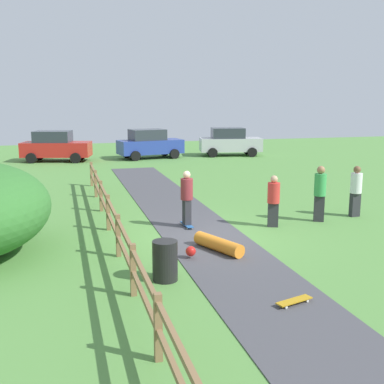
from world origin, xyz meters
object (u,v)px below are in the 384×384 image
object	(u,v)px
parked_car_blue	(150,144)
skater_fallen	(216,245)
parked_car_red	(56,146)
bystander_green	(320,191)
trash_bin	(165,261)
skater_riding	(187,196)
parked_car_silver	(230,142)
bystander_red	(274,199)
skateboard_loose	(294,301)
bystander_white	(356,189)

from	to	relation	value
parked_car_blue	skater_fallen	bearing A→B (deg)	-95.40
skater_fallen	parked_car_blue	bearing A→B (deg)	84.60
skater_fallen	parked_car_red	world-z (taller)	parked_car_red
parked_car_red	bystander_green	bearing A→B (deg)	-64.93
skater_fallen	bystander_green	bearing A→B (deg)	27.17
trash_bin	skater_fallen	distance (m)	2.33
bystander_green	parked_car_red	xyz separation A→B (m)	(-8.33, 17.80, -0.05)
skater_riding	parked_car_silver	size ratio (longest dim) A/B	0.40
bystander_red	parked_car_blue	xyz separation A→B (m)	(-0.61, 18.00, 0.07)
parked_car_silver	parked_car_red	distance (m)	11.61
bystander_green	parked_car_silver	xyz separation A→B (m)	(3.28, 17.80, -0.05)
parked_car_silver	parked_car_red	size ratio (longest dim) A/B	0.99
skater_riding	parked_car_silver	distance (m)	18.99
parked_car_blue	parked_car_red	bearing A→B (deg)	179.79
bystander_green	skateboard_loose	bearing A→B (deg)	-123.58
parked_car_blue	parked_car_silver	bearing A→B (deg)	0.19
trash_bin	skater_riding	distance (m)	4.47
bystander_white	parked_car_blue	bearing A→B (deg)	102.43
skateboard_loose	bystander_green	size ratio (longest dim) A/B	0.45
trash_bin	bystander_green	size ratio (longest dim) A/B	0.49
trash_bin	parked_car_blue	xyz separation A→B (m)	(3.59, 21.51, 0.51)
skater_riding	bystander_green	distance (m)	4.37
trash_bin	skater_fallen	world-z (taller)	trash_bin
bystander_green	parked_car_blue	distance (m)	17.93
parked_car_silver	parked_car_blue	world-z (taller)	same
bystander_white	bystander_red	distance (m)	3.28
parked_car_silver	bystander_red	bearing A→B (deg)	-105.53
skater_fallen	bystander_white	world-z (taller)	bystander_white
bystander_green	parked_car_red	distance (m)	19.65
trash_bin	parked_car_red	world-z (taller)	parked_car_red
skater_fallen	bystander_red	xyz separation A→B (m)	(2.50, 1.95, 0.69)
bystander_red	parked_car_red	distance (m)	19.19
skateboard_loose	bystander_green	distance (m)	6.88
skateboard_loose	bystander_red	xyz separation A→B (m)	(2.05, 5.46, 0.80)
skateboard_loose	parked_car_red	bearing A→B (deg)	100.98
trash_bin	bystander_white	xyz separation A→B (m)	(7.45, 4.01, 0.50)
parked_car_silver	skater_riding	bearing A→B (deg)	-113.68
skater_riding	trash_bin	bearing A→B (deg)	-110.89
bystander_green	parked_car_blue	bearing A→B (deg)	97.50
parked_car_red	bystander_red	bearing A→B (deg)	-69.88
parked_car_red	parked_car_blue	xyz separation A→B (m)	(5.99, -0.02, 0.00)
trash_bin	bystander_green	distance (m)	7.03
bystander_red	parked_car_blue	size ratio (longest dim) A/B	0.37
trash_bin	bystander_green	world-z (taller)	bystander_green
trash_bin	parked_car_red	xyz separation A→B (m)	(-2.40, 21.54, 0.51)
skater_riding	bystander_red	distance (m)	2.70
skater_riding	parked_car_blue	world-z (taller)	parked_car_blue
skater_fallen	skateboard_loose	size ratio (longest dim) A/B	1.97
skateboard_loose	bystander_white	distance (m)	8.01
skater_riding	parked_car_red	xyz separation A→B (m)	(-3.98, 17.39, -0.04)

